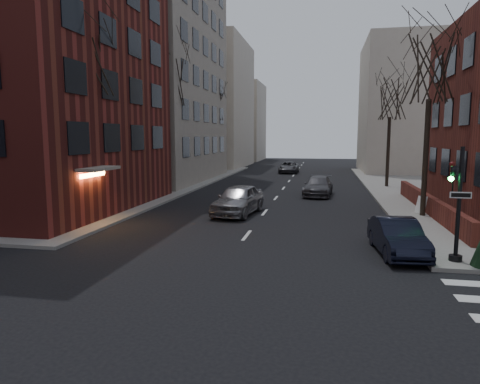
% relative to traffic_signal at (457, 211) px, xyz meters
% --- Properties ---
extents(ground, '(160.00, 160.00, 0.00)m').
position_rel_traffic_signal_xyz_m(ground, '(-7.94, -8.99, -1.91)').
color(ground, black).
rests_on(ground, ground).
extents(building_left_brick, '(15.00, 15.00, 18.00)m').
position_rel_traffic_signal_xyz_m(building_left_brick, '(-23.44, 7.51, 7.09)').
color(building_left_brick, maroon).
rests_on(building_left_brick, ground).
extents(building_left_tan, '(18.00, 18.00, 28.00)m').
position_rel_traffic_signal_xyz_m(building_left_tan, '(-24.94, 25.01, 12.09)').
color(building_left_tan, gray).
rests_on(building_left_tan, ground).
extents(low_wall_right, '(0.35, 16.00, 1.00)m').
position_rel_traffic_signal_xyz_m(low_wall_right, '(1.36, 10.01, -1.26)').
color(low_wall_right, maroon).
rests_on(low_wall_right, sidewalk_far_right).
extents(building_distant_la, '(14.00, 16.00, 18.00)m').
position_rel_traffic_signal_xyz_m(building_distant_la, '(-22.94, 46.01, 7.09)').
color(building_distant_la, beige).
rests_on(building_distant_la, ground).
extents(building_distant_ra, '(14.00, 14.00, 16.00)m').
position_rel_traffic_signal_xyz_m(building_distant_ra, '(7.06, 41.01, 6.09)').
color(building_distant_ra, beige).
rests_on(building_distant_ra, ground).
extents(building_distant_lb, '(10.00, 12.00, 14.00)m').
position_rel_traffic_signal_xyz_m(building_distant_lb, '(-20.94, 63.01, 5.09)').
color(building_distant_lb, beige).
rests_on(building_distant_lb, ground).
extents(traffic_signal, '(0.76, 0.44, 4.00)m').
position_rel_traffic_signal_xyz_m(traffic_signal, '(0.00, 0.00, 0.00)').
color(traffic_signal, black).
rests_on(traffic_signal, sidewalk_far_right).
extents(tree_left_a, '(4.18, 4.18, 10.26)m').
position_rel_traffic_signal_xyz_m(tree_left_a, '(-16.74, 5.01, 6.56)').
color(tree_left_a, '#2D231C').
rests_on(tree_left_a, sidewalk_far_left).
extents(tree_left_b, '(4.40, 4.40, 10.80)m').
position_rel_traffic_signal_xyz_m(tree_left_b, '(-16.74, 17.01, 7.00)').
color(tree_left_b, '#2D231C').
rests_on(tree_left_b, sidewalk_far_left).
extents(tree_left_c, '(3.96, 3.96, 9.72)m').
position_rel_traffic_signal_xyz_m(tree_left_c, '(-16.74, 31.01, 6.12)').
color(tree_left_c, '#2D231C').
rests_on(tree_left_c, sidewalk_far_left).
extents(tree_right_a, '(3.96, 3.96, 9.72)m').
position_rel_traffic_signal_xyz_m(tree_right_a, '(0.86, 9.01, 6.12)').
color(tree_right_a, '#2D231C').
rests_on(tree_right_a, sidewalk_far_right).
extents(tree_right_b, '(3.74, 3.74, 9.18)m').
position_rel_traffic_signal_xyz_m(tree_right_b, '(0.86, 23.01, 5.68)').
color(tree_right_b, '#2D231C').
rests_on(tree_right_b, sidewalk_far_right).
extents(streetlamp_near, '(0.36, 0.36, 6.28)m').
position_rel_traffic_signal_xyz_m(streetlamp_near, '(-16.14, 13.01, 2.33)').
color(streetlamp_near, black).
rests_on(streetlamp_near, sidewalk_far_left).
extents(streetlamp_far, '(0.36, 0.36, 6.28)m').
position_rel_traffic_signal_xyz_m(streetlamp_far, '(-16.14, 33.01, 2.33)').
color(streetlamp_far, black).
rests_on(streetlamp_far, sidewalk_far_left).
extents(parked_sedan, '(1.88, 4.31, 1.38)m').
position_rel_traffic_signal_xyz_m(parked_sedan, '(-1.74, 1.01, -1.22)').
color(parked_sedan, black).
rests_on(parked_sedan, ground).
extents(car_lane_silver, '(2.66, 5.26, 1.72)m').
position_rel_traffic_signal_xyz_m(car_lane_silver, '(-9.36, 8.16, -1.05)').
color(car_lane_silver, gray).
rests_on(car_lane_silver, ground).
extents(car_lane_gray, '(2.40, 5.08, 1.43)m').
position_rel_traffic_signal_xyz_m(car_lane_gray, '(-4.94, 16.94, -1.19)').
color(car_lane_gray, '#434348').
rests_on(car_lane_gray, ground).
extents(car_lane_far, '(2.30, 4.91, 1.36)m').
position_rel_traffic_signal_xyz_m(car_lane_far, '(-8.74, 36.60, -1.23)').
color(car_lane_far, '#414046').
rests_on(car_lane_far, ground).
extents(sandwich_board, '(0.62, 0.73, 0.99)m').
position_rel_traffic_signal_xyz_m(sandwich_board, '(1.02, 9.60, -1.26)').
color(sandwich_board, white).
rests_on(sandwich_board, sidewalk_far_right).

